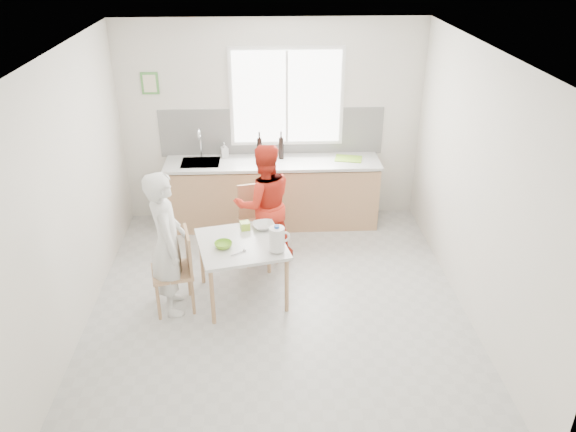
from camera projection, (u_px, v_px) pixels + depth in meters
name	position (u px, v px, depth m)	size (l,w,h in m)	color
ground	(278.00, 306.00, 6.10)	(4.50, 4.50, 0.00)	#B7B7B2
room_shell	(276.00, 166.00, 5.35)	(4.50, 4.50, 4.50)	silver
window	(287.00, 97.00, 7.31)	(1.50, 0.06, 1.30)	white
backsplash	(272.00, 132.00, 7.53)	(3.00, 0.02, 0.65)	white
picture_frame	(150.00, 83.00, 7.15)	(0.22, 0.03, 0.28)	#4E9544
kitchen_counter	(273.00, 195.00, 7.64)	(2.84, 0.64, 1.37)	tan
dining_table	(242.00, 248.00, 5.99)	(1.07, 1.07, 0.69)	silver
chair_left	(178.00, 267.00, 5.89)	(0.50, 0.50, 0.90)	tan
chair_far	(257.00, 219.00, 6.83)	(0.51, 0.51, 0.92)	tan
person_white	(167.00, 244.00, 5.73)	(0.58, 0.38, 1.58)	white
person_red	(264.00, 204.00, 6.66)	(0.73, 0.57, 1.49)	red
bowl_green	(223.00, 245.00, 5.86)	(0.19, 0.19, 0.06)	#7CBD2B
bowl_white	(263.00, 226.00, 6.23)	(0.23, 0.23, 0.06)	silver
milk_jug	(277.00, 239.00, 5.73)	(0.22, 0.16, 0.28)	white
green_box	(245.00, 226.00, 6.20)	(0.10, 0.10, 0.09)	#9BC92E
spoon	(238.00, 253.00, 5.75)	(0.01, 0.01, 0.16)	#A5A5AA
cutting_board	(348.00, 159.00, 7.48)	(0.35, 0.25, 0.01)	#83BF2C
wine_bottle_a	(260.00, 149.00, 7.35)	(0.07, 0.07, 0.32)	black
wine_bottle_b	(281.00, 148.00, 7.43)	(0.07, 0.07, 0.30)	black
jar_amber	(270.00, 154.00, 7.41)	(0.06, 0.06, 0.16)	brown
soap_bottle	(224.00, 150.00, 7.49)	(0.09, 0.10, 0.21)	#999999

